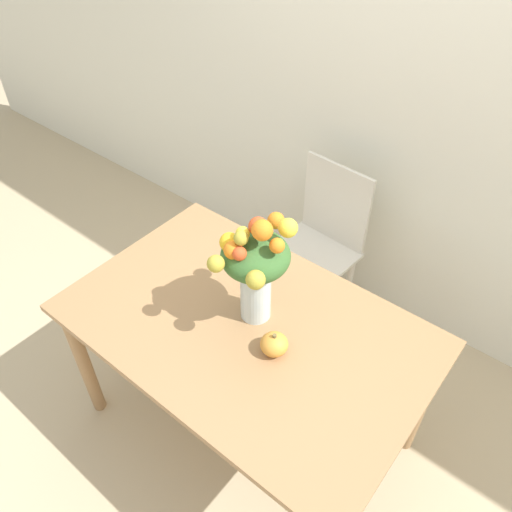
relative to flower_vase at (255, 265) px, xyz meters
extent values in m
plane|color=tan|center=(0.00, -0.06, -1.02)|extent=(12.00, 12.00, 0.00)
cube|color=silver|center=(0.00, 1.11, 0.33)|extent=(8.00, 0.06, 2.70)
cube|color=#9E754C|center=(0.00, -0.06, -0.28)|extent=(1.40, 0.90, 0.03)
cylinder|color=#9E754C|center=(-0.64, -0.44, -0.66)|extent=(0.06, 0.06, 0.72)
cylinder|color=#9E754C|center=(-0.64, 0.33, -0.66)|extent=(0.06, 0.06, 0.72)
cylinder|color=#9E754C|center=(0.64, 0.33, -0.66)|extent=(0.06, 0.06, 0.72)
cylinder|color=silver|center=(0.00, 0.00, -0.14)|extent=(0.12, 0.12, 0.26)
cylinder|color=silver|center=(0.00, 0.00, -0.22)|extent=(0.10, 0.10, 0.09)
cylinder|color=#38662D|center=(0.02, 0.00, -0.11)|extent=(0.00, 0.00, 0.30)
cylinder|color=#38662D|center=(0.01, 0.03, -0.11)|extent=(0.01, 0.01, 0.30)
cylinder|color=#38662D|center=(-0.02, 0.02, -0.11)|extent=(0.00, 0.01, 0.30)
cylinder|color=#38662D|center=(-0.02, -0.01, -0.11)|extent=(0.00, 0.01, 0.30)
cylinder|color=#38662D|center=(0.01, -0.02, -0.11)|extent=(0.01, 0.01, 0.30)
ellipsoid|color=#38662D|center=(0.00, 0.00, 0.04)|extent=(0.25, 0.25, 0.15)
sphere|color=#D64C23|center=(0.00, -0.08, 0.11)|extent=(0.05, 0.05, 0.05)
sphere|color=yellow|center=(-0.03, -0.03, 0.14)|extent=(0.05, 0.05, 0.05)
sphere|color=orange|center=(-0.04, -0.08, 0.10)|extent=(0.07, 0.07, 0.07)
sphere|color=#AD9E33|center=(-0.02, -0.06, 0.15)|extent=(0.05, 0.05, 0.05)
sphere|color=orange|center=(0.04, -0.01, 0.18)|extent=(0.07, 0.07, 0.07)
sphere|color=orange|center=(-0.02, 0.14, 0.10)|extent=(0.06, 0.06, 0.06)
sphere|color=#AD9E33|center=(0.09, -0.11, 0.07)|extent=(0.07, 0.07, 0.07)
sphere|color=#AD9E33|center=(-0.06, -0.14, 0.08)|extent=(0.06, 0.06, 0.06)
sphere|color=orange|center=(0.09, 0.00, 0.14)|extent=(0.05, 0.05, 0.05)
sphere|color=yellow|center=(0.08, 0.08, 0.16)|extent=(0.07, 0.07, 0.07)
sphere|color=yellow|center=(-0.08, -0.05, 0.09)|extent=(0.07, 0.07, 0.07)
sphere|color=#D64C23|center=(0.00, 0.02, 0.16)|extent=(0.07, 0.07, 0.07)
ellipsoid|color=gold|center=(0.16, -0.09, -0.23)|extent=(0.10, 0.10, 0.08)
cylinder|color=brown|center=(0.16, -0.09, -0.18)|extent=(0.01, 0.01, 0.02)
cube|color=silver|center=(-0.20, 0.69, -0.56)|extent=(0.45, 0.45, 0.02)
cylinder|color=silver|center=(-0.38, 0.53, -0.79)|extent=(0.04, 0.04, 0.46)
cylinder|color=silver|center=(-0.04, 0.50, -0.79)|extent=(0.04, 0.04, 0.46)
cylinder|color=silver|center=(-0.35, 0.87, -0.79)|extent=(0.04, 0.04, 0.46)
cylinder|color=silver|center=(-0.01, 0.84, -0.79)|extent=(0.04, 0.04, 0.46)
cube|color=silver|center=(-0.18, 0.89, -0.32)|extent=(0.40, 0.05, 0.45)
camera|label=1|loc=(0.81, -1.01, 1.21)|focal=35.00mm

